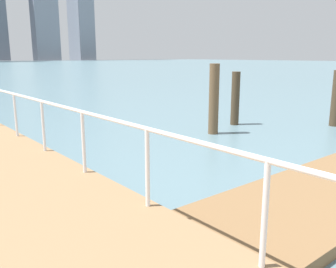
% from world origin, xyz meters
% --- Properties ---
extents(ground_plane, '(300.00, 300.00, 0.00)m').
position_xyz_m(ground_plane, '(0.00, 20.00, 0.00)').
color(ground_plane, slate).
extents(boardwalk_railing, '(0.06, 27.53, 1.08)m').
position_xyz_m(boardwalk_railing, '(-3.15, 10.31, 1.25)').
color(boardwalk_railing, white).
rests_on(boardwalk_railing, boardwalk).
extents(dock_piling_0, '(0.29, 0.29, 1.83)m').
position_xyz_m(dock_piling_0, '(3.84, 12.00, 0.91)').
color(dock_piling_0, '#473826').
rests_on(dock_piling_0, ground_plane).
extents(dock_piling_2, '(0.30, 0.30, 2.13)m').
position_xyz_m(dock_piling_2, '(2.18, 11.44, 1.07)').
color(dock_piling_2, brown).
rests_on(dock_piling_2, ground_plane).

